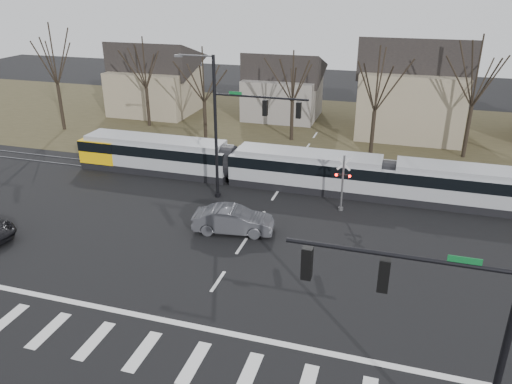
# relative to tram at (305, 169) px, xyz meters

# --- Properties ---
(ground) EXTENTS (140.00, 140.00, 0.00)m
(ground) POSITION_rel_tram_xyz_m (-1.80, -16.00, -1.56)
(ground) COLOR black
(grass_verge) EXTENTS (140.00, 28.00, 0.01)m
(grass_verge) POSITION_rel_tram_xyz_m (-1.80, 16.00, -1.56)
(grass_verge) COLOR #38331E
(grass_verge) RESTS_ON ground
(crosswalk) EXTENTS (27.00, 2.60, 0.01)m
(crosswalk) POSITION_rel_tram_xyz_m (-1.80, -20.00, -1.55)
(crosswalk) COLOR silver
(crosswalk) RESTS_ON ground
(stop_line) EXTENTS (28.00, 0.35, 0.01)m
(stop_line) POSITION_rel_tram_xyz_m (-1.80, -17.80, -1.55)
(stop_line) COLOR silver
(stop_line) RESTS_ON ground
(lane_dashes) EXTENTS (0.18, 30.00, 0.01)m
(lane_dashes) POSITION_rel_tram_xyz_m (-1.80, -0.00, -1.55)
(lane_dashes) COLOR silver
(lane_dashes) RESTS_ON ground
(rail_pair) EXTENTS (90.00, 1.52, 0.06)m
(rail_pair) POSITION_rel_tram_xyz_m (-1.80, -0.20, -1.53)
(rail_pair) COLOR #59595E
(rail_pair) RESTS_ON ground
(tram) EXTENTS (37.78, 2.81, 2.86)m
(tram) POSITION_rel_tram_xyz_m (0.00, 0.00, 0.00)
(tram) COLOR gray
(tram) RESTS_ON ground
(sedan) EXTENTS (3.33, 5.61, 1.67)m
(sedan) POSITION_rel_tram_xyz_m (-2.86, -8.43, -0.73)
(sedan) COLOR #424248
(sedan) RESTS_ON ground
(signal_pole_near_right) EXTENTS (6.72, 0.44, 8.00)m
(signal_pole_near_right) POSITION_rel_tram_xyz_m (8.31, -22.00, 3.60)
(signal_pole_near_right) COLOR black
(signal_pole_near_right) RESTS_ON ground
(signal_pole_far) EXTENTS (9.28, 0.44, 10.20)m
(signal_pole_far) POSITION_rel_tram_xyz_m (-4.21, -3.50, 4.14)
(signal_pole_far) COLOR black
(signal_pole_far) RESTS_ON ground
(rail_crossing_signal) EXTENTS (1.08, 0.36, 4.00)m
(rail_crossing_signal) POSITION_rel_tram_xyz_m (3.20, -3.21, 0.32)
(rail_crossing_signal) COLOR #59595B
(rail_crossing_signal) RESTS_ON ground
(tree_row) EXTENTS (59.20, 7.20, 10.00)m
(tree_row) POSITION_rel_tram_xyz_m (0.20, 10.00, 3.44)
(tree_row) COLOR black
(tree_row) RESTS_ON ground
(house_a) EXTENTS (9.72, 8.64, 8.60)m
(house_a) POSITION_rel_tram_xyz_m (-21.80, 18.00, 2.90)
(house_a) COLOR gray
(house_a) RESTS_ON ground
(house_b) EXTENTS (8.64, 7.56, 7.65)m
(house_b) POSITION_rel_tram_xyz_m (-6.80, 20.00, 2.41)
(house_b) COLOR gray
(house_b) RESTS_ON ground
(house_c) EXTENTS (10.80, 8.64, 10.10)m
(house_c) POSITION_rel_tram_xyz_m (7.20, 17.00, 3.67)
(house_c) COLOR gray
(house_c) RESTS_ON ground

